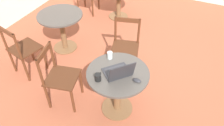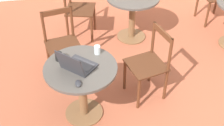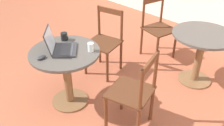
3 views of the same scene
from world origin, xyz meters
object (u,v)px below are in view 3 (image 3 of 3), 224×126
(laptop, at_px, (60,47))
(drinking_glass, at_px, (91,47))
(chair_near_right, at_px, (134,93))
(chair_far_left, at_px, (158,29))
(mouse, at_px, (41,57))
(chair_near_back, at_px, (105,42))
(mug, at_px, (64,37))
(cafe_table_near, at_px, (66,65))
(cafe_table_far, at_px, (201,47))

(laptop, distance_m, drinking_glass, 0.33)
(chair_near_right, xyz_separation_m, drinking_glass, (-0.61, -0.02, 0.30))
(chair_far_left, height_order, mouse, chair_far_left)
(chair_near_back, relative_size, mug, 7.79)
(cafe_table_near, relative_size, mouse, 7.72)
(cafe_table_far, relative_size, chair_near_right, 0.86)
(mug, distance_m, drinking_glass, 0.41)
(cafe_table_near, relative_size, chair_near_back, 0.86)
(chair_near_back, height_order, mug, chair_near_back)
(chair_near_back, relative_size, laptop, 2.06)
(cafe_table_near, distance_m, cafe_table_far, 1.70)
(chair_near_right, bearing_deg, chair_near_back, 150.73)
(chair_near_back, distance_m, chair_far_left, 0.90)
(cafe_table_near, bearing_deg, chair_near_right, 15.37)
(chair_far_left, distance_m, mug, 1.54)
(chair_near_back, relative_size, chair_near_right, 1.00)
(laptop, relative_size, drinking_glass, 4.50)
(mug, bearing_deg, chair_far_left, 78.99)
(cafe_table_far, relative_size, chair_far_left, 0.86)
(cafe_table_far, height_order, mug, mug)
(cafe_table_far, height_order, mouse, mouse)
(cafe_table_near, height_order, chair_near_back, chair_near_back)
(cafe_table_far, height_order, laptop, laptop)
(cafe_table_far, bearing_deg, chair_far_left, 167.17)
(chair_near_right, bearing_deg, mug, -176.48)
(cafe_table_far, height_order, chair_near_back, chair_near_back)
(cafe_table_near, xyz_separation_m, mug, (-0.21, 0.16, 0.23))
(cafe_table_far, bearing_deg, chair_near_right, -92.99)
(mouse, relative_size, drinking_glass, 1.04)
(chair_far_left, distance_m, drinking_glass, 1.48)
(chair_near_right, height_order, mug, chair_near_right)
(laptop, bearing_deg, chair_near_right, 16.11)
(chair_near_back, height_order, mouse, chair_near_back)
(laptop, height_order, drinking_glass, laptop)
(laptop, bearing_deg, mug, 133.85)
(cafe_table_far, xyz_separation_m, mug, (-1.08, -1.30, 0.23))
(chair_near_back, distance_m, chair_near_right, 1.13)
(chair_near_back, distance_m, laptop, 0.86)
(chair_near_back, xyz_separation_m, drinking_glass, (0.38, -0.57, 0.30))
(cafe_table_near, xyz_separation_m, laptop, (-0.04, -0.02, 0.24))
(mug, bearing_deg, chair_near_back, 86.97)
(mouse, xyz_separation_m, drinking_glass, (0.24, 0.46, 0.03))
(chair_near_right, bearing_deg, drinking_glass, -178.12)
(chair_near_right, distance_m, laptop, 0.93)
(chair_near_right, distance_m, mug, 1.06)
(chair_near_right, xyz_separation_m, laptop, (-0.85, -0.24, 0.30))
(cafe_table_near, height_order, chair_far_left, chair_far_left)
(drinking_glass, bearing_deg, cafe_table_far, 61.91)
(cafe_table_far, distance_m, mug, 1.71)
(mug, bearing_deg, cafe_table_near, -37.30)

